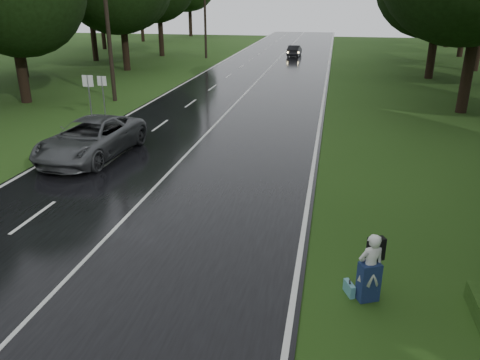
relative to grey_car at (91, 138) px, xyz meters
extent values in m
plane|color=#234314|center=(4.07, -8.20, -0.89)|extent=(160.00, 160.00, 0.00)
cube|color=black|center=(4.07, 11.80, -0.87)|extent=(12.00, 140.00, 0.04)
cube|color=silver|center=(4.07, 11.80, -0.85)|extent=(0.12, 140.00, 0.01)
imported|color=#444648|center=(0.00, 0.00, 0.00)|extent=(3.28, 6.34, 1.71)
imported|color=black|center=(5.61, 40.40, -0.22)|extent=(1.55, 3.91, 1.27)
imported|color=silver|center=(11.61, -8.68, -0.02)|extent=(0.76, 0.65, 1.76)
cube|color=navy|center=(11.61, -8.68, -0.40)|extent=(0.58, 0.50, 0.98)
cube|color=black|center=(11.72, -8.45, 0.37)|extent=(0.45, 0.36, 0.56)
cube|color=teal|center=(11.19, -8.56, -0.73)|extent=(0.29, 0.46, 0.32)
camera|label=1|loc=(10.44, -18.67, 5.93)|focal=35.35mm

